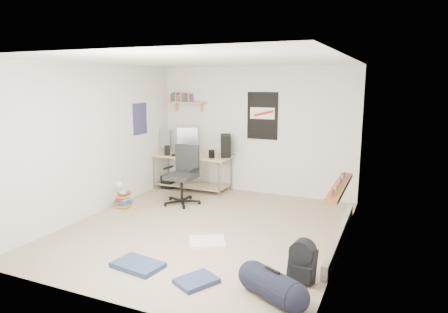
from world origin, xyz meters
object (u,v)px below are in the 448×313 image
at_px(office_chair, 181,178).
at_px(duffel_bag, 272,287).
at_px(backpack, 302,265).
at_px(book_stack, 123,200).
at_px(desk, 192,172).

bearing_deg(office_chair, duffel_bag, -44.70).
height_order(backpack, book_stack, backpack).
bearing_deg(book_stack, duffel_bag, -29.02).
height_order(office_chair, duffel_bag, office_chair).
relative_size(desk, duffel_bag, 2.66).
bearing_deg(duffel_bag, desk, 156.34).
xyz_separation_m(desk, book_stack, (-0.51, -1.62, -0.21)).
bearing_deg(desk, backpack, -33.82).
bearing_deg(book_stack, office_chair, 39.59).
bearing_deg(duffel_bag, book_stack, 178.44).
distance_m(desk, office_chair, 1.01).
relative_size(office_chair, book_stack, 2.70).
relative_size(backpack, duffel_bag, 0.62).
bearing_deg(office_chair, backpack, -36.26).
bearing_deg(book_stack, desk, 72.53).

